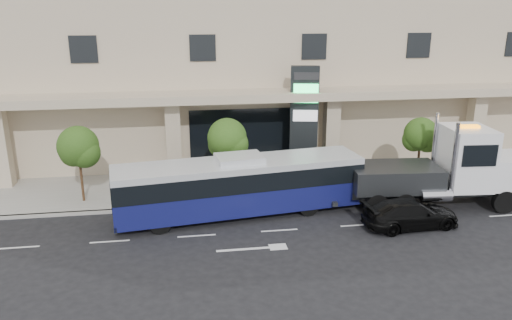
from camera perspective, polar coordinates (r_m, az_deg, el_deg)
The scene contains 11 objects.
ground at distance 25.83m, azimuth 2.03°, elevation -6.65°, with size 120.00×120.00×0.00m, color black.
sidewalk at distance 30.37m, azimuth 0.29°, elevation -2.76°, with size 120.00×6.00×0.15m, color gray.
curb at distance 27.61m, azimuth 1.27°, elevation -4.85°, with size 120.00×0.30×0.15m, color gray.
convention_center at distance 38.90m, azimuth -2.18°, elevation 16.47°, with size 60.00×17.60×20.00m.
tree_left at distance 28.32m, azimuth -19.59°, elevation 1.18°, with size 2.27×2.20×4.22m.
tree_mid at distance 27.85m, azimuth -3.26°, elevation 2.23°, with size 2.28×2.20×4.38m.
tree_right at distance 31.12m, azimuth 18.34°, elevation 2.54°, with size 2.10×2.00×4.04m.
city_bus at distance 25.64m, azimuth -1.89°, elevation -2.87°, with size 12.99×4.38×3.23m.
tow_truck at distance 28.56m, azimuth 20.94°, elevation -1.12°, with size 10.83×3.38×4.91m.
black_sedan at distance 25.71m, azimuth 17.24°, elevation -5.89°, with size 1.94×4.78×1.39m, color black.
signage_pylon at distance 31.06m, azimuth 5.49°, elevation 4.44°, with size 1.80×0.95×6.86m.
Camera 1 is at (-4.46, -23.21, 10.40)m, focal length 35.00 mm.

